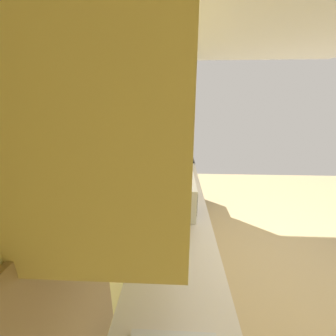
# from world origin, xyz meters

# --- Properties ---
(ground_plane) EXTENTS (6.87, 6.87, 0.00)m
(ground_plane) POSITION_xyz_m (0.00, 0.00, 0.00)
(ground_plane) COLOR tan
(wall_back) EXTENTS (4.42, 0.12, 2.64)m
(wall_back) POSITION_xyz_m (0.00, 1.52, 1.32)
(wall_back) COLOR #EADD7F
(wall_back) RESTS_ON ground_plane
(counter_run) EXTENTS (3.59, 0.62, 0.90)m
(counter_run) POSITION_xyz_m (-0.35, 1.16, 0.45)
(counter_run) COLOR #D8C170
(counter_run) RESTS_ON ground_plane
(upper_cabinets) EXTENTS (2.57, 0.32, 0.68)m
(upper_cabinets) POSITION_xyz_m (-0.35, 1.30, 1.94)
(upper_cabinets) COLOR #DAC070
(window_back_wall) EXTENTS (0.51, 0.02, 0.66)m
(window_back_wall) POSITION_xyz_m (-1.51, 1.45, 1.30)
(window_back_wall) COLOR #997A4C
(oven_range) EXTENTS (0.64, 0.63, 1.08)m
(oven_range) POSITION_xyz_m (1.76, 1.15, 0.47)
(oven_range) COLOR black
(oven_range) RESTS_ON ground_plane
(microwave) EXTENTS (0.51, 0.41, 0.30)m
(microwave) POSITION_xyz_m (-0.15, 1.18, 1.05)
(microwave) COLOR white
(microwave) RESTS_ON counter_run
(bowl) EXTENTS (0.20, 0.20, 0.05)m
(bowl) POSITION_xyz_m (0.88, 1.11, 0.93)
(bowl) COLOR #D84C47
(bowl) RESTS_ON counter_run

